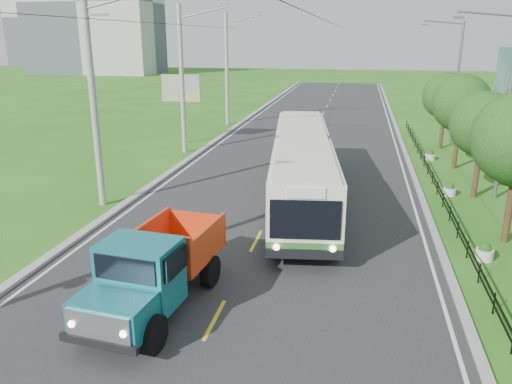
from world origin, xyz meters
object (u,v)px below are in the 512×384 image
(tree_fourth, at_px, (483,127))
(billboard_right, at_px, (509,82))
(tree_fifth, at_px, (462,106))
(pole_far, at_px, (227,69))
(streetlight_far, at_px, (455,79))
(planter_far, at_px, (430,156))
(dump_truck, at_px, (155,265))
(pole_mid, at_px, (182,79))
(planter_near, at_px, (485,252))
(billboard_left, at_px, (181,93))
(bus, at_px, (302,163))
(streetlight_mid, at_px, (505,101))
(tree_back, at_px, (446,98))
(planter_mid, at_px, (449,190))
(pole_near, at_px, (94,100))

(tree_fourth, bearing_deg, billboard_right, 67.36)
(tree_fourth, xyz_separation_m, tree_fifth, (0.00, 6.00, 0.27))
(pole_far, bearing_deg, streetlight_far, -14.81)
(planter_far, height_order, dump_truck, dump_truck)
(tree_fourth, height_order, planter_far, tree_fourth)
(pole_mid, distance_m, pole_far, 12.00)
(streetlight_far, height_order, billboard_right, streetlight_far)
(tree_fourth, xyz_separation_m, billboard_right, (2.44, 5.86, 1.76))
(pole_far, height_order, planter_far, pole_far)
(pole_mid, xyz_separation_m, tree_fourth, (18.12, -6.86, -1.51))
(planter_near, distance_m, billboard_left, 25.78)
(planter_near, xyz_separation_m, bus, (-7.46, 5.71, 1.64))
(streetlight_mid, height_order, bus, streetlight_mid)
(tree_back, relative_size, streetlight_far, 0.61)
(streetlight_far, distance_m, planter_mid, 14.88)
(planter_near, relative_size, billboard_right, 0.09)
(pole_near, bearing_deg, bus, 16.10)
(streetlight_far, height_order, dump_truck, streetlight_far)
(planter_far, relative_size, bus, 0.04)
(planter_mid, xyz_separation_m, dump_truck, (-10.50, -13.65, 1.12))
(pole_near, xyz_separation_m, bus, (9.40, 2.71, -3.17))
(pole_near, relative_size, tree_back, 1.82)
(tree_back, bearing_deg, billboard_right, -68.30)
(tree_fourth, relative_size, tree_back, 0.98)
(pole_far, height_order, billboard_right, pole_far)
(streetlight_far, bearing_deg, tree_fifth, -95.71)
(tree_fourth, relative_size, billboard_right, 0.74)
(bus, bearing_deg, tree_fourth, 8.18)
(pole_far, bearing_deg, tree_fourth, -46.15)
(tree_fourth, height_order, bus, tree_fourth)
(tree_back, relative_size, billboard_left, 1.06)
(pole_near, bearing_deg, tree_fifth, 31.59)
(planter_mid, bearing_deg, bus, -162.96)
(pole_near, height_order, planter_mid, pole_near)
(streetlight_mid, relative_size, streetlight_far, 1.00)
(streetlight_far, distance_m, planter_far, 7.84)
(billboard_left, bearing_deg, tree_back, 6.31)
(pole_far, height_order, bus, pole_far)
(pole_near, relative_size, tree_fifth, 1.72)
(planter_mid, bearing_deg, planter_near, -90.00)
(billboard_left, height_order, dump_truck, billboard_left)
(billboard_right, bearing_deg, tree_fifth, 176.70)
(planter_near, height_order, dump_truck, dump_truck)
(tree_fifth, distance_m, dump_truck, 23.15)
(tree_fourth, xyz_separation_m, planter_near, (-1.26, -8.14, -3.30))
(planter_mid, relative_size, billboard_right, 0.09)
(billboard_right, bearing_deg, bus, -143.41)
(tree_fifth, height_order, planter_far, tree_fifth)
(streetlight_far, xyz_separation_m, planter_mid, (-2.04, -14.00, -4.62))
(streetlight_far, bearing_deg, pole_mid, -159.68)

